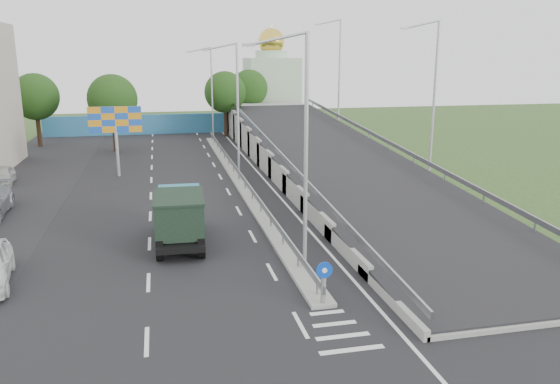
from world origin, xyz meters
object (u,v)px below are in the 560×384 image
object	(u,v)px
sign_bollard	(324,283)
billboard	(115,124)
church	(272,85)
lamp_post_near	(302,141)
lamp_post_mid	(235,102)
dump_truck	(180,215)
parked_car_e	(2,176)
lamp_post_far	(210,88)

from	to	relation	value
sign_bollard	billboard	distance (m)	27.53
church	lamp_post_near	bearing A→B (deg)	-100.38
sign_bollard	lamp_post_mid	size ratio (longest dim) A/B	0.17
dump_truck	church	bearing A→B (deg)	75.36
church	dump_truck	xyz separation A→B (m)	(-14.93, -49.09, -3.82)
billboard	parked_car_e	distance (m)	9.04
lamp_post_far	billboard	distance (m)	20.24
sign_bollard	dump_truck	bearing A→B (deg)	119.45
sign_bollard	billboard	xyz separation A→B (m)	(-9.00, 25.83, 3.15)
lamp_post_near	billboard	bearing A→B (deg)	112.49
lamp_post_far	billboard	world-z (taller)	lamp_post_far
lamp_post_mid	lamp_post_near	bearing A→B (deg)	-90.00
lamp_post_far	church	bearing A→B (deg)	54.76
sign_bollard	dump_truck	xyz separation A→B (m)	(-4.93, 8.73, 0.46)
billboard	parked_car_e	xyz separation A→B (m)	(-8.26, -1.08, -3.51)
lamp_post_mid	parked_car_e	world-z (taller)	lamp_post_mid
billboard	dump_truck	bearing A→B (deg)	-76.61
parked_car_e	dump_truck	bearing A→B (deg)	-58.50
sign_bollard	parked_car_e	bearing A→B (deg)	124.90
church	dump_truck	size ratio (longest dim) A/B	2.23
lamp_post_near	billboard	world-z (taller)	lamp_post_near
lamp_post_near	lamp_post_mid	distance (m)	20.00
lamp_post_near	billboard	size ratio (longest dim) A/B	1.83
lamp_post_far	church	xyz separation A→B (m)	(9.89, 14.00, -0.50)
lamp_post_mid	church	distance (m)	35.41
parked_car_e	lamp_post_near	bearing A→B (deg)	-56.39
sign_bollard	church	world-z (taller)	church
sign_bollard	church	distance (m)	58.84
lamp_post_far	dump_truck	distance (m)	35.72
lamp_post_mid	dump_truck	xyz separation A→B (m)	(-5.04, -15.09, -4.32)
parked_car_e	billboard	bearing A→B (deg)	1.35
lamp_post_far	sign_bollard	bearing A→B (deg)	-90.14
lamp_post_near	parked_car_e	bearing A→B (deg)	129.71
lamp_post_near	dump_truck	size ratio (longest dim) A/B	1.63
lamp_post_mid	parked_car_e	xyz separation A→B (m)	(-17.37, 0.92, -5.13)
lamp_post_mid	billboard	bearing A→B (deg)	167.62
lamp_post_far	parked_car_e	bearing A→B (deg)	-132.32
billboard	parked_car_e	world-z (taller)	billboard
sign_bollard	lamp_post_far	bearing A→B (deg)	89.86
sign_bollard	lamp_post_mid	xyz separation A→B (m)	(0.11, 23.83, 4.77)
billboard	dump_truck	size ratio (longest dim) A/B	0.89
billboard	lamp_post_mid	bearing A→B (deg)	-12.38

